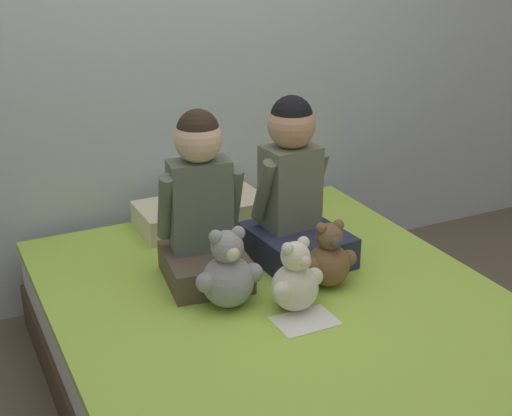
{
  "coord_description": "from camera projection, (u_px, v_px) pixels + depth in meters",
  "views": [
    {
      "loc": [
        -1.08,
        -2.0,
        1.68
      ],
      "look_at": [
        0.0,
        0.2,
        0.68
      ],
      "focal_mm": 50.0,
      "sensor_mm": 36.0,
      "label": 1
    }
  ],
  "objects": [
    {
      "name": "ground_plane",
      "position": [
        279.0,
        390.0,
        2.73
      ],
      "size": [
        14.0,
        14.0,
        0.0
      ],
      "primitive_type": "plane",
      "color": "brown"
    },
    {
      "name": "teddy_bear_between_children",
      "position": [
        295.0,
        280.0,
        2.48
      ],
      "size": [
        0.22,
        0.17,
        0.27
      ],
      "rotation": [
        0.0,
        0.0,
        0.27
      ],
      "color": "silver",
      "rests_on": "bed"
    },
    {
      "name": "bed",
      "position": [
        280.0,
        346.0,
        2.66
      ],
      "size": [
        1.59,
        1.86,
        0.4
      ],
      "color": "#473828",
      "rests_on": "ground_plane"
    },
    {
      "name": "child_on_right",
      "position": [
        293.0,
        194.0,
        2.81
      ],
      "size": [
        0.36,
        0.42,
        0.66
      ],
      "rotation": [
        0.0,
        0.0,
        0.07
      ],
      "color": "#282D47",
      "rests_on": "bed"
    },
    {
      "name": "sign_card",
      "position": [
        304.0,
        321.0,
        2.43
      ],
      "size": [
        0.21,
        0.15,
        0.0
      ],
      "color": "white",
      "rests_on": "bed"
    },
    {
      "name": "wall_behind_bed",
      "position": [
        172.0,
        24.0,
        3.13
      ],
      "size": [
        8.0,
        0.06,
        2.5
      ],
      "color": "silver",
      "rests_on": "ground_plane"
    },
    {
      "name": "pillow_at_headboard",
      "position": [
        202.0,
        213.0,
        3.19
      ],
      "size": [
        0.57,
        0.29,
        0.11
      ],
      "color": "beige",
      "rests_on": "bed"
    },
    {
      "name": "teddy_bear_held_by_left_child",
      "position": [
        228.0,
        274.0,
        2.49
      ],
      "size": [
        0.25,
        0.19,
        0.3
      ],
      "rotation": [
        0.0,
        0.0,
        -0.03
      ],
      "color": "#939399",
      "rests_on": "bed"
    },
    {
      "name": "teddy_bear_held_by_right_child",
      "position": [
        329.0,
        259.0,
        2.64
      ],
      "size": [
        0.22,
        0.16,
        0.26
      ],
      "rotation": [
        0.0,
        0.0,
        -0.03
      ],
      "color": "brown",
      "rests_on": "bed"
    },
    {
      "name": "child_on_left",
      "position": [
        201.0,
        207.0,
        2.64
      ],
      "size": [
        0.34,
        0.37,
        0.65
      ],
      "rotation": [
        0.0,
        0.0,
        -0.13
      ],
      "color": "brown",
      "rests_on": "bed"
    }
  ]
}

